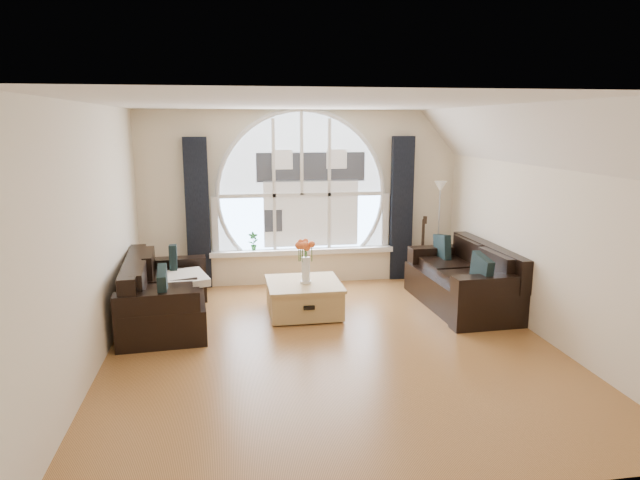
{
  "coord_description": "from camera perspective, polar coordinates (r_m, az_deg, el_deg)",
  "views": [
    {
      "loc": [
        -1.1,
        -5.96,
        2.5
      ],
      "look_at": [
        0.0,
        0.9,
        1.05
      ],
      "focal_mm": 31.53,
      "sensor_mm": 36.0,
      "label": 1
    }
  ],
  "objects": [
    {
      "name": "ground",
      "position": [
        6.55,
        1.27,
        -10.64
      ],
      "size": [
        5.0,
        5.5,
        0.01
      ],
      "primitive_type": "cube",
      "color": "brown",
      "rests_on": "ground"
    },
    {
      "name": "neighbor_house",
      "position": [
        8.81,
        -0.9,
        5.28
      ],
      "size": [
        1.7,
        0.02,
        1.5
      ],
      "primitive_type": "cube",
      "color": "silver",
      "rests_on": "wall_back"
    },
    {
      "name": "coffee_chest",
      "position": [
        7.51,
        -1.65,
        -5.75
      ],
      "size": [
        0.98,
        0.98,
        0.47
      ],
      "primitive_type": "cube",
      "rotation": [
        0.0,
        0.0,
        0.01
      ],
      "color": "#A7864D",
      "rests_on": "ground"
    },
    {
      "name": "sofa_left",
      "position": [
        7.39,
        -15.4,
        -5.15
      ],
      "size": [
        1.08,
        1.95,
        0.84
      ],
      "primitive_type": "cube",
      "rotation": [
        0.0,
        0.0,
        0.07
      ],
      "color": "black",
      "rests_on": "ground"
    },
    {
      "name": "wall_right",
      "position": [
        7.05,
        21.74,
        1.57
      ],
      "size": [
        0.01,
        5.5,
        2.7
      ],
      "primitive_type": "cube",
      "color": "beige",
      "rests_on": "ground"
    },
    {
      "name": "guitar",
      "position": [
        9.2,
        10.27,
        -0.76
      ],
      "size": [
        0.42,
        0.35,
        1.06
      ],
      "primitive_type": "cube",
      "rotation": [
        0.0,
        0.0,
        -0.36
      ],
      "color": "brown",
      "rests_on": "ground"
    },
    {
      "name": "potted_plant",
      "position": [
        8.8,
        -6.78,
        -0.11
      ],
      "size": [
        0.17,
        0.14,
        0.29
      ],
      "primitive_type": "imported",
      "rotation": [
        0.0,
        0.0,
        0.22
      ],
      "color": "#1E6023",
      "rests_on": "window_sill"
    },
    {
      "name": "wall_back",
      "position": [
        8.85,
        -1.9,
        4.33
      ],
      "size": [
        5.0,
        0.01,
        2.7
      ],
      "primitive_type": "cube",
      "color": "beige",
      "rests_on": "ground"
    },
    {
      "name": "curtain_right",
      "position": [
        9.1,
        8.26,
        3.15
      ],
      "size": [
        0.35,
        0.12,
        2.3
      ],
      "primitive_type": "cube",
      "color": "black",
      "rests_on": "ground"
    },
    {
      "name": "window_frame",
      "position": [
        8.76,
        -1.86,
        6.06
      ],
      "size": [
        2.76,
        0.08,
        2.15
      ],
      "primitive_type": "cube",
      "color": "white",
      "rests_on": "wall_back"
    },
    {
      "name": "throw_blanket",
      "position": [
        7.58,
        -13.6,
        -3.84
      ],
      "size": [
        0.7,
        0.7,
        0.1
      ],
      "primitive_type": "cube",
      "rotation": [
        0.0,
        0.0,
        0.33
      ],
      "color": "silver",
      "rests_on": "sofa_left"
    },
    {
      "name": "vase_flowers",
      "position": [
        7.33,
        -1.46,
        -1.44
      ],
      "size": [
        0.24,
        0.24,
        0.7
      ],
      "primitive_type": "cube",
      "color": "white",
      "rests_on": "coffee_chest"
    },
    {
      "name": "curtain_left",
      "position": [
        8.71,
        -12.31,
        2.61
      ],
      "size": [
        0.35,
        0.12,
        2.3
      ],
      "primitive_type": "cube",
      "color": "black",
      "rests_on": "ground"
    },
    {
      "name": "floor_lamp",
      "position": [
        9.2,
        11.93,
        0.89
      ],
      "size": [
        0.24,
        0.24,
        1.6
      ],
      "primitive_type": "cube",
      "color": "#B2B2B2",
      "rests_on": "ground"
    },
    {
      "name": "arched_window",
      "position": [
        8.79,
        -1.89,
        6.08
      ],
      "size": [
        2.6,
        0.06,
        2.15
      ],
      "primitive_type": "cube",
      "color": "silver",
      "rests_on": "wall_back"
    },
    {
      "name": "attic_slope",
      "position": [
        6.81,
        20.18,
        9.82
      ],
      "size": [
        0.92,
        5.5,
        0.72
      ],
      "primitive_type": "cube",
      "color": "silver",
      "rests_on": "ground"
    },
    {
      "name": "sofa_right",
      "position": [
        8.0,
        14.26,
        -3.8
      ],
      "size": [
        1.05,
        1.98,
        0.86
      ],
      "primitive_type": "cube",
      "rotation": [
        0.0,
        0.0,
        0.04
      ],
      "color": "black",
      "rests_on": "ground"
    },
    {
      "name": "wall_front",
      "position": [
        3.58,
        9.36,
        -7.14
      ],
      "size": [
        5.0,
        0.01,
        2.7
      ],
      "primitive_type": "cube",
      "color": "beige",
      "rests_on": "ground"
    },
    {
      "name": "ceiling",
      "position": [
        6.06,
        1.39,
        13.68
      ],
      "size": [
        5.0,
        5.5,
        0.01
      ],
      "primitive_type": "cube",
      "color": "silver",
      "rests_on": "ground"
    },
    {
      "name": "window_sill",
      "position": [
        8.9,
        -1.78,
        -1.12
      ],
      "size": [
        2.9,
        0.22,
        0.08
      ],
      "primitive_type": "cube",
      "color": "white",
      "rests_on": "wall_back"
    },
    {
      "name": "wall_left",
      "position": [
        6.23,
        -21.94,
        0.28
      ],
      "size": [
        0.01,
        5.5,
        2.7
      ],
      "primitive_type": "cube",
      "color": "beige",
      "rests_on": "ground"
    }
  ]
}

